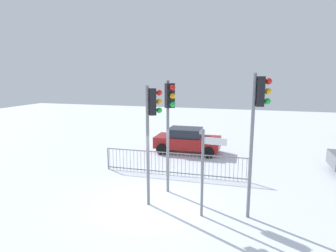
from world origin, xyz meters
TOP-DOWN VIEW (x-y plane):
  - ground_plane at (0.00, 0.00)m, footprint 60.00×60.00m
  - traffic_light_foreground_left at (0.35, 1.08)m, footprint 0.46×0.48m
  - traffic_light_foreground_right at (0.03, -0.01)m, footprint 0.50×0.43m
  - traffic_light_rear_left at (3.47, -0.02)m, footprint 0.55×0.37m
  - direction_sign_post at (1.93, -0.41)m, footprint 0.79×0.14m
  - pedestrian_guard_railing at (-0.00, 3.07)m, footprint 6.69×0.20m
  - car_red_mid at (-0.27, 7.07)m, footprint 3.81×1.95m

SIDE VIEW (x-z plane):
  - ground_plane at x=0.00m, z-range 0.00..0.00m
  - pedestrian_guard_railing at x=0.00m, z-range 0.02..1.09m
  - car_red_mid at x=-0.27m, z-range 0.03..1.50m
  - direction_sign_post at x=1.93m, z-range 0.18..3.08m
  - traffic_light_foreground_right at x=0.03m, z-range 0.98..5.20m
  - traffic_light_foreground_left at x=0.35m, z-range 1.02..5.38m
  - traffic_light_rear_left at x=3.47m, z-range 1.07..5.70m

